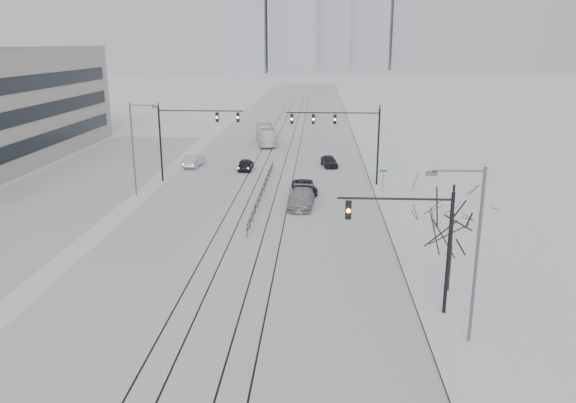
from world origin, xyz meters
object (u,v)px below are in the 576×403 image
object	(u,v)px
bare_tree	(452,221)
sedan_nb_right	(301,199)
sedan_nb_front	(305,187)
box_truck	(266,135)
traffic_mast_near	(419,236)
sedan_nb_far	(329,161)
sedan_sb_inner	(246,164)
sedan_sb_outer	(194,161)

from	to	relation	value
bare_tree	sedan_nb_right	distance (m)	20.39
sedan_nb_front	sedan_nb_right	bearing A→B (deg)	-101.26
sedan_nb_right	box_truck	xyz separation A→B (m)	(-6.32, 32.75, 0.60)
traffic_mast_near	sedan_nb_far	world-z (taller)	traffic_mast_near
bare_tree	sedan_nb_right	xyz separation A→B (m)	(-9.33, 17.74, -3.70)
traffic_mast_near	sedan_nb_right	world-z (taller)	traffic_mast_near
sedan_nb_far	sedan_sb_inner	bearing A→B (deg)	-177.26
bare_tree	sedan_sb_outer	bearing A→B (deg)	123.69
sedan_nb_front	box_truck	distance (m)	28.72
bare_tree	sedan_nb_front	size ratio (longest dim) A/B	1.32
sedan_sb_inner	sedan_nb_front	size ratio (longest dim) A/B	0.88
sedan_nb_far	bare_tree	bearing A→B (deg)	-90.57
bare_tree	sedan_nb_right	bearing A→B (deg)	117.74
bare_tree	sedan_sb_inner	world-z (taller)	bare_tree
traffic_mast_near	box_truck	xyz separation A→B (m)	(-13.25, 53.49, -3.17)
sedan_sb_inner	sedan_nb_right	bearing A→B (deg)	114.98
sedan_nb_front	sedan_nb_far	xyz separation A→B (m)	(2.62, 12.70, 0.04)
sedan_nb_right	bare_tree	bearing A→B (deg)	-59.03
traffic_mast_near	sedan_nb_far	xyz separation A→B (m)	(-4.11, 38.23, -3.88)
bare_tree	sedan_nb_far	distance (m)	36.03
sedan_nb_front	sedan_nb_far	size ratio (longest dim) A/B	1.16
sedan_sb_outer	box_truck	size ratio (longest dim) A/B	0.44
sedan_nb_right	sedan_nb_far	world-z (taller)	sedan_nb_right
bare_tree	sedan_sb_outer	size ratio (longest dim) A/B	1.39
box_truck	sedan_sb_outer	bearing A→B (deg)	56.65
sedan_nb_right	sedan_nb_far	distance (m)	17.71
bare_tree	sedan_nb_front	xyz separation A→B (m)	(-9.15, 22.53, -3.85)
sedan_nb_front	traffic_mast_near	bearing A→B (deg)	-84.24
box_truck	traffic_mast_near	bearing A→B (deg)	94.59
sedan_nb_front	box_truck	xyz separation A→B (m)	(-6.51, 27.96, 0.75)
sedan_nb_right	sedan_nb_far	size ratio (longest dim) A/B	1.36
sedan_nb_far	box_truck	world-z (taller)	box_truck
sedan_nb_front	sedan_nb_far	bearing A→B (deg)	69.31
sedan_sb_inner	box_truck	bearing A→B (deg)	-92.46
sedan_sb_outer	sedan_nb_front	world-z (taller)	sedan_sb_outer
sedan_sb_outer	sedan_nb_front	distance (m)	18.09
sedan_sb_inner	sedan_nb_front	xyz separation A→B (m)	(7.24, -10.27, -0.05)
sedan_nb_right	sedan_sb_outer	bearing A→B (deg)	132.48
sedan_sb_inner	sedan_nb_far	xyz separation A→B (m)	(9.86, 2.42, -0.01)
sedan_sb_outer	sedan_nb_front	size ratio (longest dim) A/B	0.95
sedan_sb_outer	sedan_nb_right	size ratio (longest dim) A/B	0.81
sedan_sb_inner	sedan_sb_outer	size ratio (longest dim) A/B	0.92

